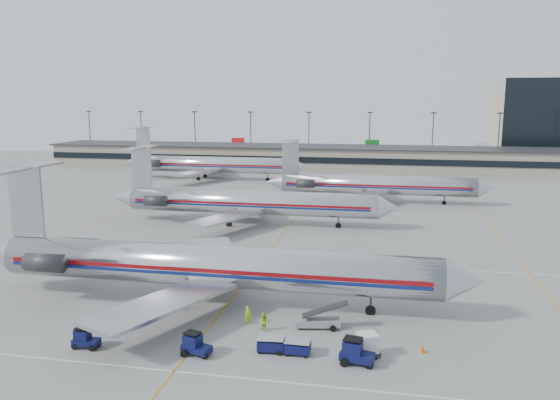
% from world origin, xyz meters
% --- Properties ---
extents(ground, '(260.00, 260.00, 0.00)m').
position_xyz_m(ground, '(0.00, 0.00, 0.00)').
color(ground, gray).
rests_on(ground, ground).
extents(apron_markings, '(160.00, 0.15, 0.02)m').
position_xyz_m(apron_markings, '(0.00, 10.00, 0.01)').
color(apron_markings, silver).
rests_on(apron_markings, ground).
extents(terminal, '(162.00, 17.00, 6.25)m').
position_xyz_m(terminal, '(0.00, 97.97, 3.16)').
color(terminal, gray).
rests_on(terminal, ground).
extents(light_mast_row, '(163.60, 0.40, 15.28)m').
position_xyz_m(light_mast_row, '(0.00, 112.00, 8.58)').
color(light_mast_row, '#38383D').
rests_on(light_mast_row, ground).
extents(distant_building, '(30.00, 20.00, 25.00)m').
position_xyz_m(distant_building, '(62.00, 128.00, 12.50)').
color(distant_building, tan).
rests_on(distant_building, ground).
extents(jet_foreground, '(48.08, 28.31, 12.59)m').
position_xyz_m(jet_foreground, '(-2.19, -4.92, 3.65)').
color(jet_foreground, silver).
rests_on(jet_foreground, ground).
extents(jet_second_row, '(44.60, 26.26, 11.67)m').
position_xyz_m(jet_second_row, '(-6.83, 27.87, 3.39)').
color(jet_second_row, silver).
rests_on(jet_second_row, ground).
extents(jet_third_row, '(41.67, 25.63, 11.39)m').
position_xyz_m(jet_third_row, '(11.71, 49.78, 3.31)').
color(jet_third_row, silver).
rests_on(jet_third_row, ground).
extents(jet_back_row, '(45.47, 27.97, 12.43)m').
position_xyz_m(jet_back_row, '(-27.29, 72.60, 3.61)').
color(jet_back_row, silver).
rests_on(jet_back_row, ground).
extents(tug_left, '(2.05, 1.09, 1.63)m').
position_xyz_m(tug_left, '(-8.12, -15.80, 0.74)').
color(tug_left, '#0B0E3D').
rests_on(tug_left, ground).
extents(tug_center, '(2.42, 1.70, 1.79)m').
position_xyz_m(tug_center, '(0.60, -15.33, 0.82)').
color(tug_center, '#0B0E3D').
rests_on(tug_center, ground).
extents(tug_right, '(2.61, 1.64, 1.98)m').
position_xyz_m(tug_right, '(12.40, -14.48, 0.90)').
color(tug_right, '#0B0E3D').
rests_on(tug_right, ground).
extents(cart_inner, '(2.12, 1.55, 1.14)m').
position_xyz_m(cart_inner, '(6.03, -13.64, 0.60)').
color(cart_inner, '#0B0E3D').
rests_on(cart_inner, ground).
extents(cart_outer, '(1.90, 1.31, 1.07)m').
position_xyz_m(cart_outer, '(8.10, -13.70, 0.57)').
color(cart_outer, '#0B0E3D').
rests_on(cart_outer, ground).
extents(uld_container, '(2.06, 1.92, 1.74)m').
position_xyz_m(uld_container, '(13.23, -12.97, 0.88)').
color(uld_container, '#2D2D30').
rests_on(uld_container, ground).
extents(belt_loader, '(4.55, 2.04, 2.34)m').
position_xyz_m(belt_loader, '(9.03, -8.62, 0.63)').
color(belt_loader, gray).
rests_on(belt_loader, ground).
extents(ramp_worker_near, '(0.67, 0.65, 1.55)m').
position_xyz_m(ramp_worker_near, '(3.05, -9.00, 0.78)').
color(ramp_worker_near, '#97E515').
rests_on(ramp_worker_near, ground).
extents(ramp_worker_far, '(0.95, 0.90, 1.54)m').
position_xyz_m(ramp_worker_far, '(4.69, -10.14, 0.77)').
color(ramp_worker_far, '#9BDA14').
rests_on(ramp_worker_far, ground).
extents(cone_right, '(0.55, 0.55, 0.62)m').
position_xyz_m(cone_right, '(17.29, -11.64, 0.31)').
color(cone_right, '#E35707').
rests_on(cone_right, ground).
extents(cone_left, '(0.48, 0.48, 0.55)m').
position_xyz_m(cone_left, '(-7.98, -13.53, 0.27)').
color(cone_left, '#E35707').
rests_on(cone_left, ground).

